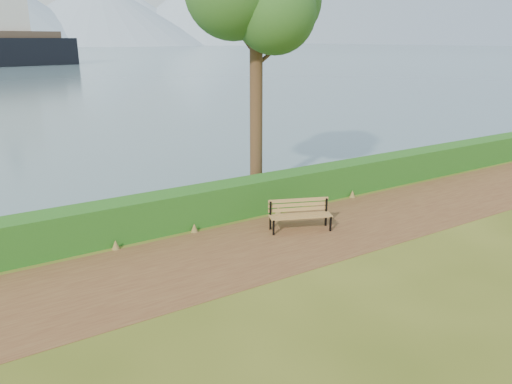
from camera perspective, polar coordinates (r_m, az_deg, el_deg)
ground at (r=12.16m, az=1.91°, el=-6.58°), size 140.00×140.00×0.00m
path at (r=12.38m, az=1.13°, el=-6.09°), size 40.00×3.40×0.01m
hedge at (r=14.06m, az=-4.05°, el=-1.11°), size 32.00×0.85×1.00m
bench at (r=13.27m, az=5.01°, el=-2.36°), size 1.70×1.06×0.83m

